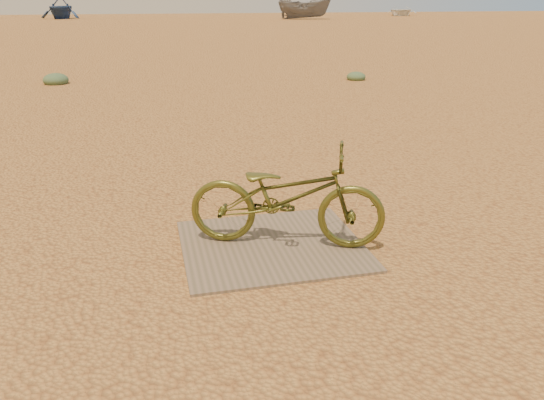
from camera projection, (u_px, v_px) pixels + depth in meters
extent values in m
plane|color=#BF8A46|center=(309.00, 219.00, 4.81)|extent=(120.00, 120.00, 0.00)
cube|color=#745F4D|center=(272.00, 245.00, 4.29)|extent=(1.44, 1.26, 0.02)
imported|color=#4F501C|center=(287.00, 197.00, 4.15)|extent=(1.63, 1.04, 0.81)
imported|color=navy|center=(60.00, 6.00, 45.93)|extent=(4.38, 4.72, 2.04)
imported|color=slate|center=(305.00, 8.00, 45.25)|extent=(4.79, 2.85, 1.74)
imported|color=white|center=(400.00, 11.00, 53.73)|extent=(4.93, 5.30, 0.89)
ellipsoid|color=#56724D|center=(56.00, 84.00, 12.20)|extent=(0.57, 0.57, 0.31)
ellipsoid|color=#56724D|center=(356.00, 80.00, 12.78)|extent=(0.45, 0.45, 0.25)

